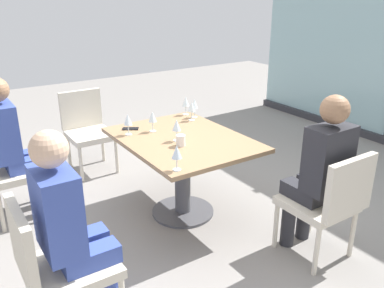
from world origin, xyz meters
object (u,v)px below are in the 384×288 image
Objects in this scene: wine_glass_2 at (192,107)px; dining_table_main at (182,157)px; wine_glass_1 at (128,120)px; wine_glass_5 at (194,104)px; chair_side_end at (87,126)px; cell_phone_on_table at (130,129)px; chair_far_right at (329,200)px; coffee_cup at (181,140)px; person_front_left at (13,142)px; wine_glass_3 at (152,117)px; person_far_right at (320,169)px; wine_glass_4 at (177,126)px; chair_front_left at (3,167)px; person_front_right at (70,224)px; wine_glass_6 at (177,153)px; chair_front_right at (55,261)px; wine_glass_0 at (186,102)px.

dining_table_main is at bearing -42.85° from wine_glass_2.
wine_glass_1 is 0.77m from wine_glass_5.
cell_phone_on_table is (0.98, 0.08, 0.24)m from chair_side_end.
chair_far_right reaches higher than coffee_cup.
person_front_left is 6.81× the size of wine_glass_3.
wine_glass_5 is (0.34, 1.62, 0.16)m from person_front_left.
dining_table_main is 1.26m from chair_far_right.
person_far_right reaches higher than wine_glass_4.
person_front_right is at bearing 4.07° from chair_front_left.
chair_side_end is 1.99m from wine_glass_6.
chair_front_right is at bearing -63.14° from coffee_cup.
chair_front_left is 4.70× the size of wine_glass_4.
person_front_right is at bearing -21.50° from chair_side_end.
person_front_left is (-1.53, 0.11, 0.20)m from chair_front_right.
wine_glass_6 is (1.30, 0.83, 0.16)m from person_front_left.
cell_phone_on_table is (-0.16, -0.14, -0.13)m from wine_glass_3.
coffee_cup is (0.44, 0.02, -0.09)m from wine_glass_3.
person_front_right is 1.51m from wine_glass_3.
wine_glass_2 is (-1.13, 1.54, 0.16)m from person_front_right.
person_far_right is at bearing 26.83° from dining_table_main.
wine_glass_4 is at bearing 37.12° from wine_glass_1.
dining_table_main is at bearing 120.13° from chair_front_right.
wine_glass_3 is at bearing 131.37° from chair_front_right.
wine_glass_1 is at bearing -132.70° from dining_table_main.
coffee_cup is at bearing 26.58° from wine_glass_1.
wine_glass_2 is at bearing -172.21° from person_far_right.
wine_glass_4 is (1.46, 0.27, 0.37)m from chair_side_end.
person_far_right reaches higher than chair_side_end.
chair_far_right is 0.69× the size of person_far_right.
wine_glass_4 is (0.40, -0.41, 0.00)m from wine_glass_2.
chair_front_right is at bearing -23.93° from chair_side_end.
dining_table_main is 1.17m from person_far_right.
dining_table_main is at bearing 59.87° from chair_front_left.
person_front_right is 1.76m from person_far_right.
chair_front_left is 0.69× the size of person_front_right.
person_far_right is at bearing 31.03° from wine_glass_4.
cell_phone_on_table is at bearing 148.80° from wine_glass_1.
chair_front_right is 2.03m from wine_glass_2.
wine_glass_1 reaches higher than chair_side_end.
dining_table_main is 1.53m from chair_front_right.
wine_glass_0 is 2.06× the size of coffee_cup.
wine_glass_6 is at bearing 105.44° from person_front_right.
wine_glass_2 is 1.00× the size of wine_glass_5.
person_front_left reaches higher than wine_glass_0.
chair_front_left is (-0.77, -1.32, -0.06)m from dining_table_main.
person_front_right is (-0.38, -1.74, 0.20)m from chair_far_right.
wine_glass_6 is (0.50, -0.30, 0.00)m from wine_glass_4.
wine_glass_0 is at bearing 141.63° from wine_glass_4.
wine_glass_5 is (-1.19, 1.62, 0.16)m from person_front_right.
cell_phone_on_table is at bearing -151.77° from person_far_right.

